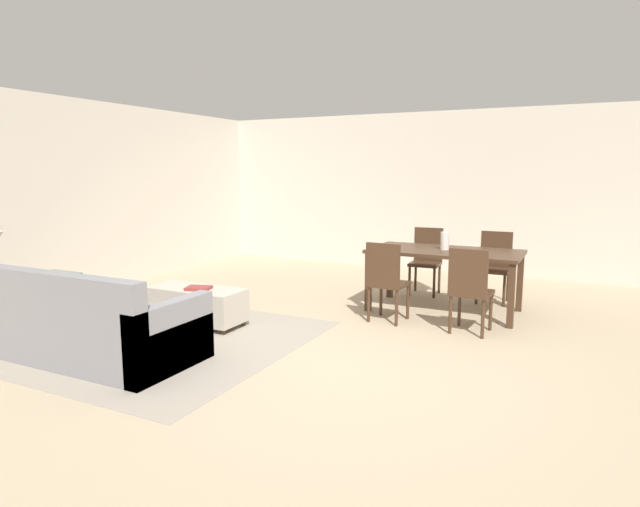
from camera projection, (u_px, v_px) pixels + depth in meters
ground_plane at (335, 364)px, 4.83m from camera, size 10.80×10.80×0.00m
wall_back at (461, 192)px, 9.04m from camera, size 9.00×0.12×2.70m
wall_left at (40, 199)px, 7.05m from camera, size 0.12×11.00×2.70m
area_rug at (151, 338)px, 5.55m from camera, size 3.00×2.80×0.01m
couch at (89, 327)px, 4.95m from camera, size 2.00×0.97×0.86m
ottoman_table at (197, 304)px, 6.02m from camera, size 1.09×0.48×0.42m
dining_table at (445, 257)px, 6.55m from camera, size 1.79×0.93×0.76m
dining_chair_near_left at (386, 278)px, 6.07m from camera, size 0.43×0.43×0.92m
dining_chair_near_right at (470, 286)px, 5.63m from camera, size 0.43×0.43×0.92m
dining_chair_far_left at (427, 257)px, 7.54m from camera, size 0.42×0.42×0.92m
dining_chair_far_right at (495, 262)px, 7.07m from camera, size 0.40×0.40×0.92m
vase_centerpiece at (445, 241)px, 6.54m from camera, size 0.10×0.10×0.22m
book_on_ottoman at (198, 288)px, 5.92m from camera, size 0.31×0.27×0.03m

